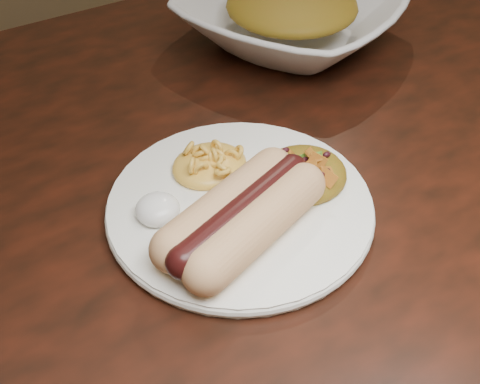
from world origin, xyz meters
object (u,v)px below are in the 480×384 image
fork (168,263)px  plate (240,205)px  serving_bowl (291,18)px  table (231,228)px

fork → plate: bearing=-8.3°
plate → fork: size_ratio=1.69×
plate → serving_bowl: bearing=45.4°
serving_bowl → table: bearing=-139.2°
fork → serving_bowl: (0.34, 0.27, 0.03)m
plate → serving_bowl: serving_bowl is taller
fork → serving_bowl: bearing=16.2°
table → plate: size_ratio=6.27×
table → fork: fork is taller
table → serving_bowl: size_ratio=5.45×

